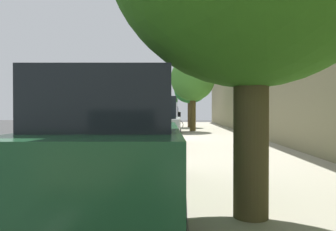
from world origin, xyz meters
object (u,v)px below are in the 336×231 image
object	(u,v)px
cyclist_with_backpack	(177,116)
street_tree_far_end	(193,79)
parked_suv_silver_mid	(155,123)
parked_pickup_white_farthest	(169,117)
parked_suv_green_second	(116,141)
street_tree_corner	(190,92)
parked_sedan_black_far	(165,123)
bicycle_at_curb	(174,125)

from	to	relation	value
cyclist_with_backpack	street_tree_far_end	xyz separation A→B (m)	(1.11, -4.44, 2.60)
parked_suv_silver_mid	parked_pickup_white_farthest	distance (m)	18.95
parked_suv_green_second	street_tree_far_end	distance (m)	17.61
street_tree_corner	street_tree_far_end	bearing A→B (deg)	-90.00
parked_suv_silver_mid	parked_sedan_black_far	distance (m)	8.82
parked_suv_green_second	cyclist_with_backpack	xyz separation A→B (m)	(0.76, 21.75, 0.08)
parked_pickup_white_farthest	bicycle_at_curb	world-z (taller)	parked_pickup_white_farthest
parked_suv_green_second	cyclist_with_backpack	size ratio (longest dim) A/B	2.65
parked_pickup_white_farthest	street_tree_corner	bearing A→B (deg)	-62.19
parked_suv_green_second	cyclist_with_backpack	distance (m)	21.76
parked_sedan_black_far	street_tree_corner	world-z (taller)	street_tree_corner
street_tree_far_end	parked_sedan_black_far	bearing A→B (deg)	-147.06
parked_suv_silver_mid	cyclist_with_backpack	xyz separation A→B (m)	(0.72, 14.45, 0.08)
parked_sedan_black_far	parked_pickup_white_farthest	world-z (taller)	parked_pickup_white_farthest
cyclist_with_backpack	parked_sedan_black_far	bearing A→B (deg)	-97.42
parked_suv_green_second	parked_suv_silver_mid	bearing A→B (deg)	89.72
parked_sedan_black_far	bicycle_at_curb	world-z (taller)	parked_sedan_black_far
parked_suv_silver_mid	parked_suv_green_second	bearing A→B (deg)	-90.28
parked_suv_silver_mid	parked_sedan_black_far	size ratio (longest dim) A/B	1.06
parked_suv_silver_mid	bicycle_at_curb	xyz separation A→B (m)	(0.50, 14.91, -0.65)
parked_suv_green_second	street_tree_far_end	xyz separation A→B (m)	(1.87, 17.31, 2.68)
street_tree_far_end	parked_suv_green_second	bearing A→B (deg)	-96.17
cyclist_with_backpack	street_tree_corner	bearing A→B (deg)	37.70
parked_sedan_black_far	parked_suv_green_second	bearing A→B (deg)	-90.08
parked_pickup_white_farthest	bicycle_at_curb	distance (m)	4.12
parked_suv_green_second	bicycle_at_curb	world-z (taller)	parked_suv_green_second
parked_sedan_black_far	street_tree_far_end	size ratio (longest dim) A/B	0.87
bicycle_at_curb	street_tree_corner	distance (m)	3.10
parked_sedan_black_far	street_tree_corner	size ratio (longest dim) A/B	1.09
parked_suv_green_second	street_tree_corner	bearing A→B (deg)	85.27
parked_suv_silver_mid	street_tree_far_end	xyz separation A→B (m)	(1.83, 10.01, 2.68)
street_tree_far_end	street_tree_corner	bearing A→B (deg)	90.00
bicycle_at_curb	cyclist_with_backpack	bearing A→B (deg)	-64.20
parked_suv_green_second	bicycle_at_curb	distance (m)	22.22
parked_suv_silver_mid	street_tree_far_end	bearing A→B (deg)	79.61
street_tree_corner	parked_suv_green_second	bearing A→B (deg)	-94.73
parked_suv_green_second	parked_sedan_black_far	distance (m)	16.11
parked_sedan_black_far	parked_pickup_white_farthest	xyz separation A→B (m)	(-0.07, 10.14, 0.15)
parked_suv_green_second	street_tree_corner	world-z (taller)	street_tree_corner
parked_suv_green_second	parked_pickup_white_farthest	size ratio (longest dim) A/B	0.89
parked_suv_green_second	parked_pickup_white_farthest	distance (m)	26.25
parked_suv_green_second	bicycle_at_curb	xyz separation A→B (m)	(0.54, 22.21, -0.65)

